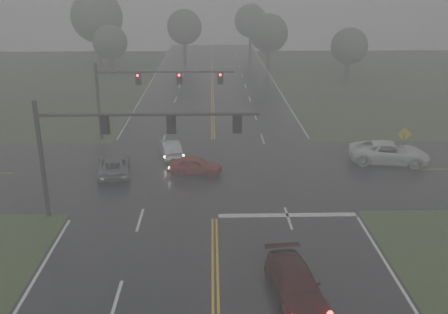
{
  "coord_description": "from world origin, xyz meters",
  "views": [
    {
      "loc": [
        -0.09,
        -13.22,
        13.7
      ],
      "look_at": [
        0.63,
        16.0,
        3.29
      ],
      "focal_mm": 40.0,
      "sensor_mm": 36.0,
      "label": 1
    }
  ],
  "objects_px": {
    "pickup_white": "(388,163)",
    "signal_gantry_far": "(140,86)",
    "sedan_maroon": "(294,298)",
    "sedan_red": "(196,174)",
    "signal_gantry_near": "(108,136)",
    "car_grey": "(115,174)",
    "sedan_silver": "(171,156)"
  },
  "relations": [
    {
      "from": "sedan_maroon",
      "to": "signal_gantry_far",
      "type": "height_order",
      "value": "signal_gantry_far"
    },
    {
      "from": "sedan_maroon",
      "to": "sedan_silver",
      "type": "xyz_separation_m",
      "value": [
        -7.11,
        19.56,
        0.0
      ]
    },
    {
      "from": "car_grey",
      "to": "signal_gantry_far",
      "type": "height_order",
      "value": "signal_gantry_far"
    },
    {
      "from": "car_grey",
      "to": "pickup_white",
      "type": "distance_m",
      "value": 21.35
    },
    {
      "from": "sedan_silver",
      "to": "pickup_white",
      "type": "bearing_deg",
      "value": 161.05
    },
    {
      "from": "sedan_silver",
      "to": "signal_gantry_near",
      "type": "bearing_deg",
      "value": 63.56
    },
    {
      "from": "signal_gantry_far",
      "to": "car_grey",
      "type": "bearing_deg",
      "value": -96.23
    },
    {
      "from": "sedan_silver",
      "to": "sedan_maroon",
      "type": "bearing_deg",
      "value": 97.52
    },
    {
      "from": "car_grey",
      "to": "pickup_white",
      "type": "xyz_separation_m",
      "value": [
        21.26,
        1.97,
        0.0
      ]
    },
    {
      "from": "sedan_maroon",
      "to": "signal_gantry_far",
      "type": "distance_m",
      "value": 26.95
    },
    {
      "from": "signal_gantry_near",
      "to": "sedan_silver",
      "type": "bearing_deg",
      "value": 76.02
    },
    {
      "from": "sedan_red",
      "to": "signal_gantry_far",
      "type": "height_order",
      "value": "signal_gantry_far"
    },
    {
      "from": "pickup_white",
      "to": "signal_gantry_near",
      "type": "bearing_deg",
      "value": 122.62
    },
    {
      "from": "signal_gantry_far",
      "to": "sedan_maroon",
      "type": "bearing_deg",
      "value": -67.77
    },
    {
      "from": "sedan_red",
      "to": "signal_gantry_near",
      "type": "bearing_deg",
      "value": 152.51
    },
    {
      "from": "sedan_maroon",
      "to": "signal_gantry_near",
      "type": "xyz_separation_m",
      "value": [
        -9.79,
        8.8,
        5.08
      ]
    },
    {
      "from": "sedan_red",
      "to": "signal_gantry_far",
      "type": "xyz_separation_m",
      "value": [
        -5.1,
        8.97,
        4.85
      ]
    },
    {
      "from": "sedan_maroon",
      "to": "sedan_red",
      "type": "distance_m",
      "value": 16.33
    },
    {
      "from": "signal_gantry_near",
      "to": "signal_gantry_far",
      "type": "height_order",
      "value": "signal_gantry_near"
    },
    {
      "from": "sedan_red",
      "to": "sedan_silver",
      "type": "distance_m",
      "value": 4.55
    },
    {
      "from": "car_grey",
      "to": "signal_gantry_near",
      "type": "bearing_deg",
      "value": 91.38
    },
    {
      "from": "sedan_red",
      "to": "signal_gantry_far",
      "type": "distance_m",
      "value": 11.4
    },
    {
      "from": "sedan_maroon",
      "to": "sedan_red",
      "type": "relative_size",
      "value": 1.28
    },
    {
      "from": "sedan_red",
      "to": "sedan_maroon",
      "type": "bearing_deg",
      "value": -154.22
    },
    {
      "from": "sedan_maroon",
      "to": "signal_gantry_near",
      "type": "height_order",
      "value": "signal_gantry_near"
    },
    {
      "from": "sedan_silver",
      "to": "car_grey",
      "type": "xyz_separation_m",
      "value": [
        -3.89,
        -3.94,
        0.0
      ]
    },
    {
      "from": "signal_gantry_far",
      "to": "sedan_silver",
      "type": "bearing_deg",
      "value": -59.63
    },
    {
      "from": "pickup_white",
      "to": "signal_gantry_far",
      "type": "height_order",
      "value": "signal_gantry_far"
    },
    {
      "from": "sedan_silver",
      "to": "signal_gantry_far",
      "type": "xyz_separation_m",
      "value": [
        -2.91,
        4.97,
        4.85
      ]
    },
    {
      "from": "pickup_white",
      "to": "sedan_red",
      "type": "bearing_deg",
      "value": 106.53
    },
    {
      "from": "pickup_white",
      "to": "signal_gantry_far",
      "type": "distance_m",
      "value": 21.99
    },
    {
      "from": "pickup_white",
      "to": "car_grey",
      "type": "bearing_deg",
      "value": 104.24
    }
  ]
}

